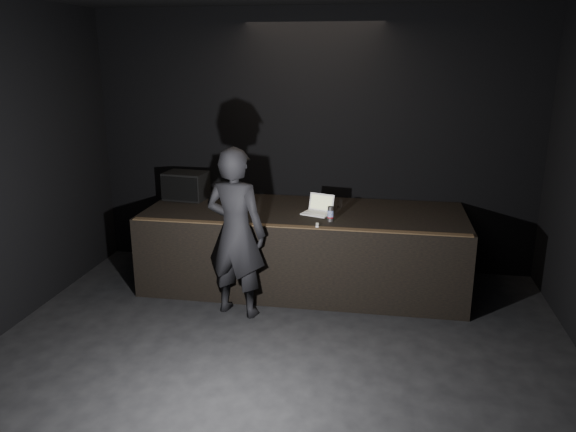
% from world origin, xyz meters
% --- Properties ---
extents(ground, '(7.00, 7.00, 0.00)m').
position_xyz_m(ground, '(0.00, 0.00, 0.00)').
color(ground, black).
rests_on(ground, ground).
extents(room_walls, '(6.10, 7.10, 3.52)m').
position_xyz_m(room_walls, '(0.00, 0.00, 2.02)').
color(room_walls, black).
rests_on(room_walls, ground).
extents(stage_riser, '(4.00, 1.50, 1.00)m').
position_xyz_m(stage_riser, '(0.00, 2.73, 0.50)').
color(stage_riser, black).
rests_on(stage_riser, ground).
extents(riser_lip, '(3.92, 0.10, 0.01)m').
position_xyz_m(riser_lip, '(0.00, 2.02, 1.01)').
color(riser_lip, brown).
rests_on(riser_lip, stage_riser).
extents(stage_monitor, '(0.59, 0.46, 0.37)m').
position_xyz_m(stage_monitor, '(-1.67, 3.05, 1.18)').
color(stage_monitor, black).
rests_on(stage_monitor, stage_riser).
extents(cable, '(0.91, 0.10, 0.02)m').
position_xyz_m(cable, '(-1.54, 3.14, 1.01)').
color(cable, black).
rests_on(cable, stage_riser).
extents(laptop, '(0.41, 0.39, 0.23)m').
position_xyz_m(laptop, '(0.19, 2.64, 1.06)').
color(laptop, white).
rests_on(laptop, stage_riser).
extents(beer_can, '(0.08, 0.08, 0.18)m').
position_xyz_m(beer_can, '(0.37, 2.32, 1.09)').
color(beer_can, silver).
rests_on(beer_can, stage_riser).
extents(plastic_cup, '(0.09, 0.09, 0.11)m').
position_xyz_m(plastic_cup, '(0.42, 2.97, 1.06)').
color(plastic_cup, white).
rests_on(plastic_cup, stage_riser).
extents(wii_remote, '(0.04, 0.14, 0.03)m').
position_xyz_m(wii_remote, '(0.24, 2.08, 1.01)').
color(wii_remote, silver).
rests_on(wii_remote, stage_riser).
extents(person, '(0.80, 0.61, 1.95)m').
position_xyz_m(person, '(-0.64, 1.78, 0.97)').
color(person, black).
rests_on(person, ground).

